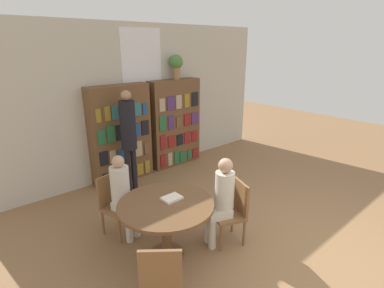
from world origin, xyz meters
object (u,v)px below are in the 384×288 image
at_px(bookshelf_left, 121,134).
at_px(chair_far_side, 233,209).
at_px(chair_near_camera, 162,278).
at_px(librarian_standing, 128,131).
at_px(chair_left_side, 115,202).
at_px(bookshelf_right, 175,123).
at_px(flower_vase, 176,64).
at_px(seated_reader_left, 123,193).
at_px(reading_table, 166,212).
at_px(seated_reader_right, 221,197).

height_order(bookshelf_left, chair_far_side, bookshelf_left).
height_order(chair_near_camera, librarian_standing, librarian_standing).
bearing_deg(chair_left_side, bookshelf_right, -161.02).
xyz_separation_m(bookshelf_left, chair_left_side, (-0.95, -1.54, -0.46)).
distance_m(flower_vase, seated_reader_left, 3.25).
xyz_separation_m(bookshelf_left, flower_vase, (1.39, 0.00, 1.26)).
bearing_deg(chair_far_side, librarian_standing, 27.54).
xyz_separation_m(chair_left_side, librarian_standing, (0.85, 1.04, 0.65)).
relative_size(chair_left_side, librarian_standing, 0.47).
relative_size(bookshelf_right, chair_near_camera, 2.16).
bearing_deg(reading_table, chair_far_side, -20.90).
bearing_deg(chair_near_camera, seated_reader_right, 58.45).
bearing_deg(seated_reader_right, seated_reader_left, 63.02).
xyz_separation_m(flower_vase, seated_reader_right, (-1.40, -2.71, -1.50)).
bearing_deg(bookshelf_right, seated_reader_right, -116.10).
distance_m(bookshelf_left, reading_table, 2.56).
height_order(flower_vase, seated_reader_right, flower_vase).
relative_size(bookshelf_left, reading_table, 1.59).
height_order(chair_far_side, seated_reader_right, seated_reader_right).
height_order(bookshelf_left, reading_table, bookshelf_left).
relative_size(bookshelf_left, seated_reader_right, 1.53).
relative_size(seated_reader_left, seated_reader_right, 0.98).
xyz_separation_m(reading_table, chair_left_side, (-0.24, 0.90, -0.14)).
relative_size(reading_table, seated_reader_left, 0.98).
distance_m(bookshelf_left, seated_reader_right, 2.72).
xyz_separation_m(bookshelf_left, seated_reader_right, (-0.01, -2.71, -0.24)).
xyz_separation_m(bookshelf_right, seated_reader_right, (-1.33, -2.71, -0.24)).
distance_m(chair_far_side, librarian_standing, 2.37).
bearing_deg(bookshelf_right, bookshelf_left, -180.00).
bearing_deg(librarian_standing, bookshelf_left, 78.61).
bearing_deg(chair_near_camera, chair_far_side, 54.00).
distance_m(chair_far_side, seated_reader_right, 0.28).
distance_m(bookshelf_right, reading_table, 3.19).
bearing_deg(reading_table, bookshelf_right, 50.24).
bearing_deg(bookshelf_left, reading_table, -106.20).
distance_m(bookshelf_left, librarian_standing, 0.54).
bearing_deg(chair_left_side, chair_far_side, 117.00).
bearing_deg(seated_reader_right, reading_table, 90.00).
bearing_deg(chair_far_side, chair_near_camera, 126.00).
height_order(flower_vase, chair_far_side, flower_vase).
xyz_separation_m(flower_vase, seated_reader_left, (-2.29, -1.72, -1.52)).
height_order(flower_vase, librarian_standing, flower_vase).
relative_size(chair_near_camera, seated_reader_left, 0.72).
relative_size(bookshelf_right, seated_reader_left, 1.56).
distance_m(flower_vase, reading_table, 3.58).
height_order(chair_near_camera, seated_reader_left, seated_reader_left).
relative_size(flower_vase, reading_table, 0.43).
relative_size(bookshelf_right, flower_vase, 3.74).
bearing_deg(bookshelf_right, seated_reader_left, -142.41).
distance_m(bookshelf_left, bookshelf_right, 1.32).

